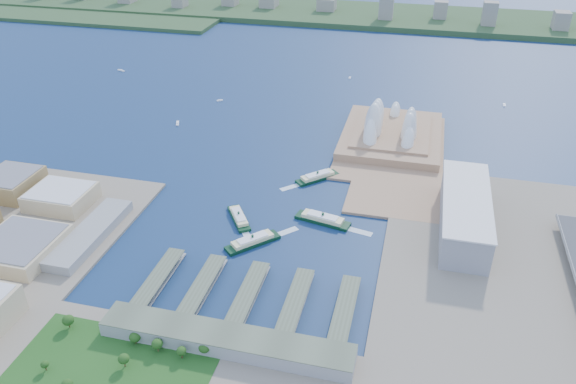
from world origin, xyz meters
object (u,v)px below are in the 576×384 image
(toaster_building, at_px, (465,213))
(ferry_d, at_px, (323,217))
(ferry_b, at_px, (318,175))
(opera_house, at_px, (393,119))
(ferry_a, at_px, (239,216))
(ferry_c, at_px, (253,239))

(toaster_building, relative_size, ferry_d, 2.63)
(ferry_b, bearing_deg, opera_house, 105.10)
(toaster_building, bearing_deg, ferry_d, -171.72)
(ferry_a, bearing_deg, opera_house, 26.44)
(toaster_building, xyz_separation_m, ferry_d, (-141.82, -20.63, -14.92))
(ferry_b, xyz_separation_m, ferry_d, (23.84, -89.71, 0.39))
(ferry_b, bearing_deg, toaster_building, 22.48)
(opera_house, relative_size, ferry_d, 3.05)
(ferry_d, bearing_deg, opera_house, -1.33)
(ferry_c, bearing_deg, ferry_d, -93.62)
(ferry_a, bearing_deg, ferry_d, -21.98)
(opera_house, relative_size, ferry_a, 3.55)
(toaster_building, bearing_deg, ferry_c, -159.17)
(opera_house, bearing_deg, ferry_a, -120.25)
(ferry_b, bearing_deg, ferry_d, -30.00)
(ferry_d, bearing_deg, ferry_b, 26.77)
(opera_house, distance_m, toaster_building, 219.62)
(toaster_building, height_order, ferry_b, toaster_building)
(opera_house, bearing_deg, ferry_c, -111.95)
(ferry_a, xyz_separation_m, ferry_b, (63.17, 107.13, 0.39))
(toaster_building, relative_size, ferry_a, 3.05)
(opera_house, relative_size, ferry_c, 3.16)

